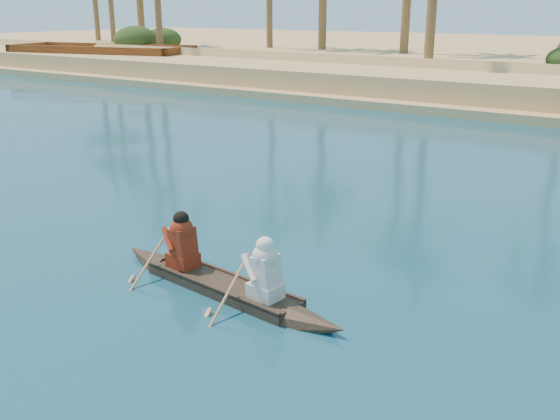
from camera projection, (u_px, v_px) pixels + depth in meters
The scene contains 2 objects.
canoe at pixel (222, 276), 9.51m from camera, with size 4.62×1.08×1.26m.
barge_left at pixel (102, 61), 42.72m from camera, with size 13.22×7.07×2.10m.
Camera 1 is at (-2.06, -2.16, 4.14)m, focal length 40.00 mm.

